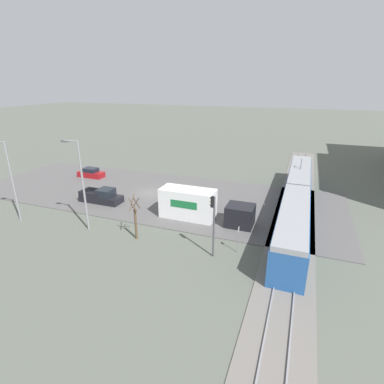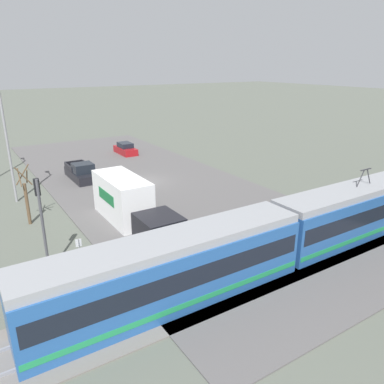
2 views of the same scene
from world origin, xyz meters
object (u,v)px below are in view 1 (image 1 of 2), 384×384
Objects in this scene: traffic_light_pole at (213,219)px; street_lamp_mid_block at (10,177)px; pickup_truck at (102,197)px; sedan_car_0 at (91,173)px; no_parking_sign at (238,237)px; street_tree at (135,219)px; street_lamp_near_crossing at (81,181)px; box_truck at (200,206)px; light_rail_tram at (296,200)px.

traffic_light_pole is 0.63× the size of street_lamp_mid_block.
sedan_car_0 is at bearing -135.15° from pickup_truck.
no_parking_sign is (-1.35, 1.97, -2.08)m from traffic_light_pole.
pickup_truck is at bearing -126.73° from street_tree.
street_lamp_near_crossing is at bearing -86.26° from no_parking_sign.
street_tree is (15.05, 17.29, 1.37)m from sedan_car_0.
street_lamp_mid_block is at bearing -68.37° from box_truck.
box_truck is 7.67m from street_tree.
street_lamp_near_crossing is at bearing -91.35° from traffic_light_pole.
light_rail_tram is 23.73m from pickup_truck.
traffic_light_pole is at bearing 91.76° from street_lamp_mid_block.
pickup_truck is 0.61× the size of street_lamp_mid_block.
no_parking_sign is at bearing 62.54° from sedan_car_0.
box_truck reaches higher than sedan_car_0.
no_parking_sign is at bearing 93.74° from street_lamp_near_crossing.
traffic_light_pole is (7.10, 16.85, 2.85)m from pickup_truck.
street_lamp_near_crossing reaches higher than light_rail_tram.
sedan_car_0 is (-8.75, -21.65, -0.93)m from box_truck.
box_truck is (5.39, -9.83, -0.17)m from light_rail_tram.
no_parking_sign is (14.09, 27.12, 0.85)m from sedan_car_0.
street_lamp_near_crossing reaches higher than street_lamp_mid_block.
street_tree is at bearing -92.87° from traffic_light_pole.
pickup_truck is at bearing -155.21° from street_lamp_near_crossing.
light_rail_tram reaches higher than street_tree.
traffic_light_pole is 22.16m from street_lamp_mid_block.
street_lamp_mid_block is (12.77, -28.43, 3.29)m from light_rail_tram.
street_lamp_mid_block reaches higher than street_tree.
traffic_light_pole reaches higher than street_tree.
street_tree reaches higher than sedan_car_0.
no_parking_sign is (-0.96, 9.83, -0.52)m from street_tree.
street_lamp_near_crossing is (6.78, 3.13, 4.54)m from pickup_truck.
sedan_car_0 is 0.75× the size of traffic_light_pole.
light_rail_tram is 11.59m from no_parking_sign.
street_lamp_mid_block reaches higher than sedan_car_0.
street_lamp_mid_block is at bearing -83.16° from street_lamp_near_crossing.
light_rail_tram is 13.76m from traffic_light_pole.
street_tree is 0.51× the size of street_lamp_mid_block.
street_lamp_near_crossing is at bearing -59.61° from light_rail_tram.
sedan_car_0 is at bearing -131.04° from street_tree.
pickup_truck is 11.77m from sedan_car_0.
box_truck is 7.65m from no_parking_sign.
no_parking_sign is (-2.03, 24.07, -3.53)m from street_lamp_mid_block.
street_tree is 6.69m from street_lamp_near_crossing.
pickup_truck is 0.97× the size of traffic_light_pole.
sedan_car_0 is 19.51m from street_lamp_near_crossing.
sedan_car_0 is at bearing -96.09° from light_rail_tram.
street_lamp_near_crossing is (11.76, -20.05, 3.52)m from light_rail_tram.
street_lamp_near_crossing reaches higher than pickup_truck.
box_truck is at bearing -152.35° from traffic_light_pole.
sedan_car_0 is 0.45× the size of street_lamp_near_crossing.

